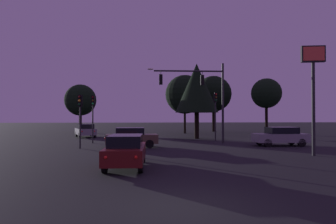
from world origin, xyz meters
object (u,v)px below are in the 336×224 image
car_far_lane (85,130)px  tree_lot_edge (197,88)px  car_crossing_left (131,137)px  tree_center_horizon (80,100)px  car_crossing_right (280,136)px  store_sign_illuminated (313,75)px  traffic_light_corner_right (215,107)px  traffic_light_corner_left (93,109)px  traffic_signal_mast_arm (201,89)px  traffic_light_median (80,110)px  tree_left_far (185,94)px  tree_behind_sign (213,94)px  tree_right_cluster (266,93)px  car_nearside_lane (126,150)px

car_far_lane → tree_lot_edge: 13.60m
car_crossing_left → tree_center_horizon: 23.89m
tree_center_horizon → tree_lot_edge: size_ratio=0.89×
car_crossing_right → store_sign_illuminated: bearing=-97.0°
traffic_light_corner_right → store_sign_illuminated: 11.56m
tree_center_horizon → car_crossing_right: bearing=-46.4°
traffic_light_corner_left → store_sign_illuminated: bearing=-32.6°
car_far_lane → traffic_light_corner_left: bearing=-74.1°
store_sign_illuminated → car_crossing_right: bearing=83.0°
traffic_signal_mast_arm → traffic_light_median: 10.57m
car_crossing_left → tree_left_far: bearing=70.0°
traffic_light_corner_left → tree_lot_edge: bearing=24.4°
tree_behind_sign → tree_center_horizon: 20.50m
traffic_signal_mast_arm → car_crossing_right: (5.96, -2.65, -4.04)m
traffic_signal_mast_arm → tree_behind_sign: bearing=73.8°
traffic_signal_mast_arm → tree_right_cluster: (11.85, 13.90, 0.76)m
traffic_signal_mast_arm → car_nearside_lane: size_ratio=1.62×
tree_behind_sign → car_nearside_lane: bearing=-110.2°
tree_left_far → tree_lot_edge: bearing=-90.1°
tree_right_cluster → tree_lot_edge: 14.02m
traffic_light_median → tree_lot_edge: tree_lot_edge is taller
traffic_light_corner_left → tree_right_cluster: tree_right_cluster is taller
traffic_light_median → car_crossing_left: size_ratio=0.98×
tree_behind_sign → tree_center_horizon: tree_behind_sign is taller
store_sign_illuminated → tree_right_cluster: size_ratio=0.87×
traffic_light_corner_left → tree_left_far: tree_left_far is taller
car_nearside_lane → tree_center_horizon: bearing=106.0°
tree_left_far → tree_right_cluster: tree_left_far is taller
car_crossing_left → traffic_light_corner_left: bearing=133.2°
traffic_signal_mast_arm → traffic_light_corner_right: bearing=52.3°
store_sign_illuminated → tree_center_horizon: 34.01m
car_far_lane → car_crossing_right: bearing=-32.4°
car_nearside_lane → tree_left_far: tree_left_far is taller
store_sign_illuminated → tree_right_cluster: (6.63, 22.45, 0.68)m
car_crossing_right → car_far_lane: 21.09m
store_sign_illuminated → tree_left_far: (-4.64, 23.85, 0.58)m
tree_right_cluster → tree_behind_sign: bearing=135.3°
traffic_light_median → tree_right_cluster: (21.65, 17.31, 2.75)m
car_nearside_lane → tree_lot_edge: bearing=69.7°
tree_behind_sign → tree_right_cluster: bearing=-44.7°
traffic_light_corner_left → traffic_light_corner_right: 11.58m
car_crossing_right → traffic_light_median: bearing=-177.2°
tree_right_cluster → tree_center_horizon: bearing=169.1°
traffic_signal_mast_arm → store_sign_illuminated: size_ratio=1.06×
traffic_light_median → tree_lot_edge: bearing=41.0°
tree_lot_edge → traffic_light_corner_left: bearing=-155.6°
traffic_light_median → tree_behind_sign: bearing=56.3°
traffic_light_corner_right → tree_center_horizon: tree_center_horizon is taller
traffic_light_corner_left → tree_left_far: bearing=54.5°
traffic_signal_mast_arm → traffic_light_median: (-9.80, -3.42, -1.99)m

